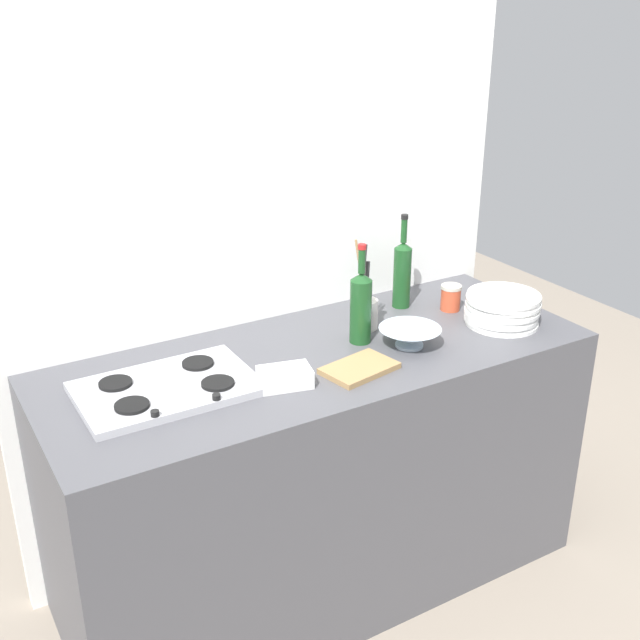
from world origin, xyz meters
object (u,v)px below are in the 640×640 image
object	(u,v)px
wine_bottle_leftmost	(402,273)
mixing_bowl	(410,336)
butter_dish	(285,377)
stovetop_hob	(167,388)
plate_stack	(502,309)
wine_bottle_mid_left	(361,306)
cutting_board	(359,368)
condiment_jar_front	(451,297)
utensil_crock	(364,311)

from	to	relation	value
wine_bottle_leftmost	mixing_bowl	bearing A→B (deg)	-121.42
butter_dish	stovetop_hob	bearing A→B (deg)	156.15
plate_stack	wine_bottle_mid_left	bearing A→B (deg)	165.77
stovetop_hob	cutting_board	xyz separation A→B (m)	(0.56, -0.17, -0.00)
plate_stack	condiment_jar_front	bearing A→B (deg)	110.14
plate_stack	condiment_jar_front	xyz separation A→B (m)	(-0.07, 0.19, -0.01)
mixing_bowl	condiment_jar_front	bearing A→B (deg)	29.43
wine_bottle_leftmost	plate_stack	bearing A→B (deg)	-56.45
wine_bottle_leftmost	wine_bottle_mid_left	size ratio (longest dim) A/B	1.03
stovetop_hob	wine_bottle_leftmost	bearing A→B (deg)	11.04
condiment_jar_front	stovetop_hob	bearing A→B (deg)	-176.27
plate_stack	butter_dish	xyz separation A→B (m)	(-0.87, -0.02, -0.03)
stovetop_hob	utensil_crock	xyz separation A→B (m)	(0.75, 0.09, 0.05)
cutting_board	mixing_bowl	bearing A→B (deg)	15.32
utensil_crock	butter_dish	bearing A→B (deg)	-151.88
plate_stack	cutting_board	distance (m)	0.63
plate_stack	wine_bottle_leftmost	xyz separation A→B (m)	(-0.21, 0.31, 0.08)
wine_bottle_leftmost	condiment_jar_front	distance (m)	0.20
butter_dish	utensil_crock	bearing A→B (deg)	28.12
butter_dish	wine_bottle_leftmost	bearing A→B (deg)	26.49
stovetop_hob	condiment_jar_front	world-z (taller)	condiment_jar_front
plate_stack	wine_bottle_leftmost	world-z (taller)	wine_bottle_leftmost
stovetop_hob	cutting_board	size ratio (longest dim) A/B	2.30
wine_bottle_mid_left	utensil_crock	distance (m)	0.13
wine_bottle_leftmost	cutting_board	bearing A→B (deg)	-139.20
butter_dish	utensil_crock	size ratio (longest dim) A/B	0.50
wine_bottle_mid_left	condiment_jar_front	distance (m)	0.45
stovetop_hob	wine_bottle_leftmost	distance (m)	1.01
stovetop_hob	mixing_bowl	xyz separation A→B (m)	(0.80, -0.11, 0.02)
stovetop_hob	utensil_crock	size ratio (longest dim) A/B	1.66
plate_stack	cutting_board	xyz separation A→B (m)	(-0.63, -0.05, -0.05)
cutting_board	butter_dish	bearing A→B (deg)	172.36
plate_stack	cutting_board	world-z (taller)	plate_stack
mixing_bowl	wine_bottle_leftmost	bearing A→B (deg)	58.58
butter_dish	plate_stack	bearing A→B (deg)	1.26
butter_dish	condiment_jar_front	size ratio (longest dim) A/B	1.64
mixing_bowl	butter_dish	size ratio (longest dim) A/B	1.33
stovetop_hob	mixing_bowl	bearing A→B (deg)	-7.62
mixing_bowl	wine_bottle_mid_left	bearing A→B (deg)	135.88
plate_stack	wine_bottle_mid_left	world-z (taller)	wine_bottle_mid_left
wine_bottle_leftmost	butter_dish	xyz separation A→B (m)	(-0.66, -0.33, -0.10)
wine_bottle_leftmost	butter_dish	size ratio (longest dim) A/B	2.25
stovetop_hob	plate_stack	world-z (taller)	plate_stack
plate_stack	wine_bottle_leftmost	distance (m)	0.38
mixing_bowl	condiment_jar_front	distance (m)	0.37
wine_bottle_mid_left	butter_dish	size ratio (longest dim) A/B	2.19
stovetop_hob	condiment_jar_front	xyz separation A→B (m)	(1.12, 0.07, 0.03)
mixing_bowl	condiment_jar_front	world-z (taller)	condiment_jar_front
butter_dish	wine_bottle_mid_left	bearing A→B (deg)	22.12
wine_bottle_leftmost	mixing_bowl	distance (m)	0.36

